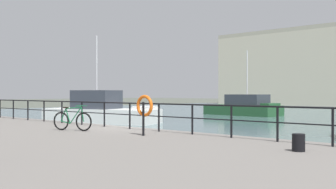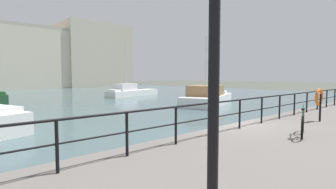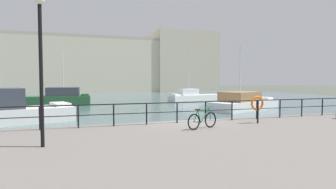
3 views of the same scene
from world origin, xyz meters
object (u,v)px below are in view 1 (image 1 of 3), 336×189
(parked_bicycle, at_px, (72,121))
(life_ring_stand, at_px, (144,107))
(moored_red_daysailer, at_px, (244,107))
(moored_green_narrowboat, at_px, (101,111))
(mooring_bollard, at_px, (299,143))

(parked_bicycle, distance_m, life_ring_stand, 3.46)
(moored_red_daysailer, xyz_separation_m, moored_green_narrowboat, (-2.80, -15.53, 0.05))
(moored_red_daysailer, bearing_deg, mooring_bollard, -52.88)
(mooring_bollard, height_order, life_ring_stand, life_ring_stand)
(moored_red_daysailer, xyz_separation_m, mooring_bollard, (16.00, -24.40, 0.12))
(mooring_bollard, bearing_deg, life_ring_stand, 179.33)
(parked_bicycle, xyz_separation_m, mooring_bollard, (8.85, 0.53, -0.17))
(moored_red_daysailer, height_order, moored_green_narrowboat, moored_green_narrowboat)
(moored_green_narrowboat, bearing_deg, moored_red_daysailer, 61.60)
(mooring_bollard, bearing_deg, parked_bicycle, -176.56)
(mooring_bollard, distance_m, life_ring_stand, 5.54)
(moored_green_narrowboat, xyz_separation_m, mooring_bollard, (18.80, -8.88, 0.07))
(moored_green_narrowboat, relative_size, life_ring_stand, 6.44)
(moored_red_daysailer, relative_size, moored_green_narrowboat, 0.85)
(moored_red_daysailer, bearing_deg, life_ring_stand, -62.77)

